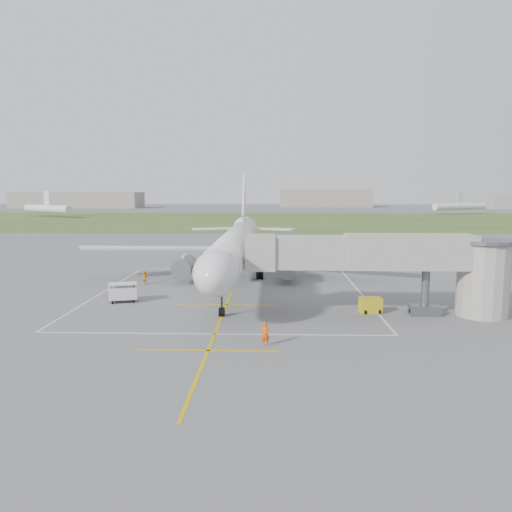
{
  "coord_description": "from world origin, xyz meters",
  "views": [
    {
      "loc": [
        4.4,
        -57.29,
        11.01
      ],
      "look_at": [
        2.69,
        -4.0,
        4.0
      ],
      "focal_mm": 35.0,
      "sensor_mm": 36.0,
      "label": 1
    }
  ],
  "objects_px": {
    "baggage_cart": "(123,292)",
    "gpu_unit": "(370,305)",
    "airliner": "(234,247)",
    "ramp_worker_nose": "(265,334)",
    "ramp_worker_wing": "(145,277)",
    "jet_bridge": "(400,262)"
  },
  "relations": [
    {
      "from": "baggage_cart",
      "to": "ramp_worker_nose",
      "type": "relative_size",
      "value": 1.78
    },
    {
      "from": "gpu_unit",
      "to": "baggage_cart",
      "type": "bearing_deg",
      "value": 162.94
    },
    {
      "from": "gpu_unit",
      "to": "baggage_cart",
      "type": "distance_m",
      "value": 24.04
    },
    {
      "from": "airliner",
      "to": "baggage_cart",
      "type": "bearing_deg",
      "value": -136.5
    },
    {
      "from": "airliner",
      "to": "gpu_unit",
      "type": "bearing_deg",
      "value": -45.43
    },
    {
      "from": "baggage_cart",
      "to": "airliner",
      "type": "bearing_deg",
      "value": 28.33
    },
    {
      "from": "jet_bridge",
      "to": "gpu_unit",
      "type": "distance_m",
      "value": 4.74
    },
    {
      "from": "jet_bridge",
      "to": "baggage_cart",
      "type": "distance_m",
      "value": 26.75
    },
    {
      "from": "ramp_worker_nose",
      "to": "ramp_worker_wing",
      "type": "height_order",
      "value": "ramp_worker_nose"
    },
    {
      "from": "airliner",
      "to": "ramp_worker_nose",
      "type": "xyz_separation_m",
      "value": [
        3.97,
        -23.55,
        -3.54
      ]
    },
    {
      "from": "airliner",
      "to": "baggage_cart",
      "type": "xyz_separation_m",
      "value": [
        -10.4,
        -9.87,
        -3.42
      ]
    },
    {
      "from": "gpu_unit",
      "to": "baggage_cart",
      "type": "height_order",
      "value": "baggage_cart"
    },
    {
      "from": "ramp_worker_nose",
      "to": "airliner",
      "type": "bearing_deg",
      "value": 112.54
    },
    {
      "from": "gpu_unit",
      "to": "ramp_worker_wing",
      "type": "bearing_deg",
      "value": 142.83
    },
    {
      "from": "gpu_unit",
      "to": "ramp_worker_wing",
      "type": "distance_m",
      "value": 27.4
    },
    {
      "from": "baggage_cart",
      "to": "ramp_worker_nose",
      "type": "height_order",
      "value": "baggage_cart"
    },
    {
      "from": "baggage_cart",
      "to": "gpu_unit",
      "type": "bearing_deg",
      "value": -24.0
    },
    {
      "from": "jet_bridge",
      "to": "baggage_cart",
      "type": "xyz_separation_m",
      "value": [
        -26.12,
        4.38,
        -3.78
      ]
    },
    {
      "from": "gpu_unit",
      "to": "baggage_cart",
      "type": "xyz_separation_m",
      "value": [
        -23.75,
        3.69,
        0.27
      ]
    },
    {
      "from": "airliner",
      "to": "jet_bridge",
      "type": "bearing_deg",
      "value": -42.19
    },
    {
      "from": "airliner",
      "to": "baggage_cart",
      "type": "distance_m",
      "value": 14.74
    },
    {
      "from": "airliner",
      "to": "baggage_cart",
      "type": "height_order",
      "value": "airliner"
    }
  ]
}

